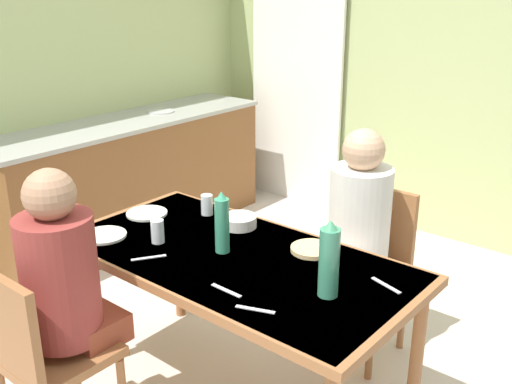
# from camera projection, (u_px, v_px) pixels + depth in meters

# --- Properties ---
(ground_plane) EXTENTS (6.35, 6.35, 0.00)m
(ground_plane) POSITION_uv_depth(u_px,v_px,m) (206.00, 380.00, 2.95)
(ground_plane) COLOR beige
(wall_back) EXTENTS (4.21, 0.10, 2.71)m
(wall_back) POSITION_uv_depth(u_px,v_px,m) (439.00, 54.00, 4.26)
(wall_back) COLOR #AEBB7B
(wall_back) RESTS_ON ground_plane
(wall_left) EXTENTS (0.10, 3.67, 2.71)m
(wall_left) POSITION_uv_depth(u_px,v_px,m) (54.00, 56.00, 4.13)
(wall_left) COLOR #ABBA7B
(wall_left) RESTS_ON ground_plane
(curtain_panel) EXTENTS (0.90, 0.03, 2.28)m
(curtain_panel) POSITION_uv_depth(u_px,v_px,m) (296.00, 71.00, 4.97)
(curtain_panel) COLOR white
(curtain_panel) RESTS_ON ground_plane
(kitchen_counter) EXTENTS (0.61, 2.26, 0.91)m
(kitchen_counter) POSITION_uv_depth(u_px,v_px,m) (131.00, 178.00, 4.48)
(kitchen_counter) COLOR brown
(kitchen_counter) RESTS_ON ground_plane
(dining_table) EXTENTS (1.60, 0.81, 0.74)m
(dining_table) POSITION_uv_depth(u_px,v_px,m) (234.00, 270.00, 2.62)
(dining_table) COLOR #945D36
(dining_table) RESTS_ON ground_plane
(chair_near_diner) EXTENTS (0.40, 0.40, 0.87)m
(chair_near_diner) POSITION_uv_depth(u_px,v_px,m) (40.00, 352.00, 2.33)
(chair_near_diner) COLOR #945D36
(chair_near_diner) RESTS_ON ground_plane
(chair_far_diner) EXTENTS (0.40, 0.40, 0.87)m
(chair_far_diner) POSITION_uv_depth(u_px,v_px,m) (368.00, 261.00, 3.07)
(chair_far_diner) COLOR #945D36
(chair_far_diner) RESTS_ON ground_plane
(person_near_diner) EXTENTS (0.30, 0.37, 0.77)m
(person_near_diner) POSITION_uv_depth(u_px,v_px,m) (63.00, 275.00, 2.33)
(person_near_diner) COLOR brown
(person_near_diner) RESTS_ON ground_plane
(person_far_diner) EXTENTS (0.30, 0.37, 0.77)m
(person_far_diner) POSITION_uv_depth(u_px,v_px,m) (358.00, 218.00, 2.88)
(person_far_diner) COLOR silver
(person_far_diner) RESTS_ON ground_plane
(water_bottle_green_near) EXTENTS (0.08, 0.08, 0.31)m
(water_bottle_green_near) POSITION_uv_depth(u_px,v_px,m) (329.00, 261.00, 2.22)
(water_bottle_green_near) COLOR #3B8767
(water_bottle_green_near) RESTS_ON dining_table
(water_bottle_green_far) EXTENTS (0.06, 0.06, 0.28)m
(water_bottle_green_far) POSITION_uv_depth(u_px,v_px,m) (222.00, 224.00, 2.58)
(water_bottle_green_far) COLOR #39926D
(water_bottle_green_far) RESTS_ON dining_table
(serving_bowl_center) EXTENTS (0.17, 0.17, 0.05)m
(serving_bowl_center) POSITION_uv_depth(u_px,v_px,m) (239.00, 221.00, 2.88)
(serving_bowl_center) COLOR silver
(serving_bowl_center) RESTS_ON dining_table
(dinner_plate_near_left) EXTENTS (0.21, 0.21, 0.01)m
(dinner_plate_near_left) POSITION_uv_depth(u_px,v_px,m) (147.00, 213.00, 3.03)
(dinner_plate_near_left) COLOR white
(dinner_plate_near_left) RESTS_ON dining_table
(dinner_plate_near_right) EXTENTS (0.21, 0.21, 0.01)m
(dinner_plate_near_right) POSITION_uv_depth(u_px,v_px,m) (104.00, 235.00, 2.78)
(dinner_plate_near_right) COLOR white
(dinner_plate_near_right) RESTS_ON dining_table
(drinking_glass_by_near_diner) EXTENTS (0.06, 0.06, 0.11)m
(drinking_glass_by_near_diner) POSITION_uv_depth(u_px,v_px,m) (158.00, 231.00, 2.70)
(drinking_glass_by_near_diner) COLOR silver
(drinking_glass_by_near_diner) RESTS_ON dining_table
(drinking_glass_by_far_diner) EXTENTS (0.06, 0.06, 0.10)m
(drinking_glass_by_far_diner) POSITION_uv_depth(u_px,v_px,m) (207.00, 205.00, 3.02)
(drinking_glass_by_far_diner) COLOR silver
(drinking_glass_by_far_diner) RESTS_ON dining_table
(bread_plate_sliced) EXTENTS (0.19, 0.19, 0.02)m
(bread_plate_sliced) POSITION_uv_depth(u_px,v_px,m) (312.00, 249.00, 2.62)
(bread_plate_sliced) COLOR #DBB77A
(bread_plate_sliced) RESTS_ON dining_table
(cutlery_knife_near) EXTENTS (0.15, 0.02, 0.00)m
(cutlery_knife_near) POSITION_uv_depth(u_px,v_px,m) (226.00, 290.00, 2.30)
(cutlery_knife_near) COLOR silver
(cutlery_knife_near) RESTS_ON dining_table
(cutlery_fork_near) EXTENTS (0.09, 0.14, 0.00)m
(cutlery_fork_near) POSITION_uv_depth(u_px,v_px,m) (149.00, 258.00, 2.56)
(cutlery_fork_near) COLOR silver
(cutlery_fork_near) RESTS_ON dining_table
(cutlery_knife_far) EXTENTS (0.15, 0.07, 0.00)m
(cutlery_knife_far) POSITION_uv_depth(u_px,v_px,m) (255.00, 309.00, 2.17)
(cutlery_knife_far) COLOR silver
(cutlery_knife_far) RESTS_ON dining_table
(cutlery_fork_far) EXTENTS (0.15, 0.06, 0.00)m
(cutlery_fork_far) POSITION_uv_depth(u_px,v_px,m) (386.00, 285.00, 2.33)
(cutlery_fork_far) COLOR silver
(cutlery_fork_far) RESTS_ON dining_table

